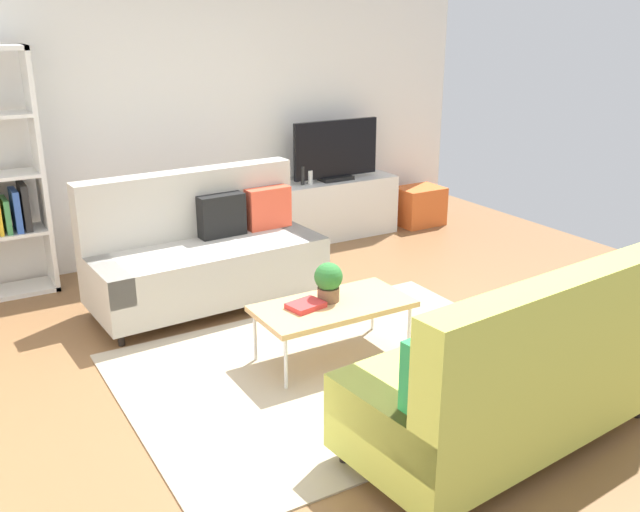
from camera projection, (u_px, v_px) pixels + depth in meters
ground_plane at (334, 357)px, 5.04m from camera, size 7.68×7.68×0.00m
wall_far at (185, 109)px, 6.84m from camera, size 6.40×0.12×2.90m
area_rug at (342, 370)px, 4.84m from camera, size 2.90×2.20×0.01m
couch_beige at (205, 252)px, 5.85m from camera, size 1.94×0.94×1.10m
couch_green at (513, 376)px, 3.86m from camera, size 1.97×1.01×1.10m
coffee_table at (333, 307)px, 4.90m from camera, size 1.10×0.56×0.42m
tv_console at (334, 208)px, 7.66m from camera, size 1.40×0.44×0.64m
tv at (336, 151)px, 7.44m from camera, size 1.00×0.20×0.64m
storage_trunk at (419, 206)px, 8.14m from camera, size 0.52×0.40×0.44m
potted_plant at (328, 281)px, 4.89m from camera, size 0.20×0.20×0.28m
table_book_0 at (306, 305)px, 4.81m from camera, size 0.27×0.22×0.04m
vase_0 at (285, 178)px, 7.30m from camera, size 0.10×0.10×0.15m
bottle_0 at (303, 176)px, 7.29m from camera, size 0.04×0.04×0.20m
bottle_1 at (310, 177)px, 7.35m from camera, size 0.05×0.05×0.14m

